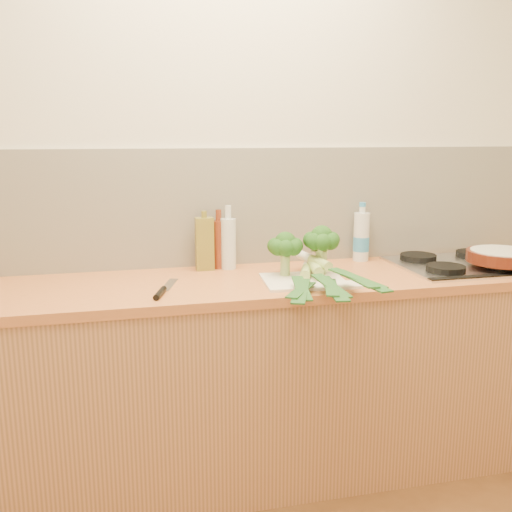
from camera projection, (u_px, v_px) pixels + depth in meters
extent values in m
plane|color=beige|center=(232.00, 179.00, 2.62)|extent=(3.50, 0.00, 3.50)
cube|color=silver|center=(233.00, 207.00, 2.64)|extent=(3.20, 0.02, 0.54)
cube|color=#BB7D4E|center=(247.00, 382.00, 2.52)|extent=(3.20, 0.60, 0.86)
cube|color=#CA723B|center=(246.00, 284.00, 2.42)|extent=(3.20, 0.62, 0.04)
cube|color=silver|center=(460.00, 265.00, 2.65)|extent=(0.58, 0.50, 0.01)
cube|color=black|center=(491.00, 275.00, 2.43)|extent=(0.58, 0.04, 0.01)
cylinder|color=black|center=(446.00, 269.00, 2.50)|extent=(0.17, 0.17, 0.03)
cylinder|color=black|center=(505.00, 265.00, 2.57)|extent=(0.17, 0.17, 0.03)
cylinder|color=black|center=(418.00, 257.00, 2.73)|extent=(0.17, 0.17, 0.03)
cylinder|color=black|center=(474.00, 254.00, 2.79)|extent=(0.17, 0.17, 0.03)
cube|color=white|center=(309.00, 281.00, 2.37)|extent=(0.40, 0.31, 0.01)
cylinder|color=#98B469|center=(285.00, 266.00, 2.43)|extent=(0.04, 0.04, 0.08)
sphere|color=#163E11|center=(285.00, 243.00, 2.41)|extent=(0.09, 0.09, 0.09)
sphere|color=#163E11|center=(295.00, 246.00, 2.42)|extent=(0.07, 0.07, 0.07)
sphere|color=#163E11|center=(289.00, 245.00, 2.45)|extent=(0.07, 0.07, 0.07)
sphere|color=#163E11|center=(280.00, 245.00, 2.45)|extent=(0.07, 0.07, 0.07)
sphere|color=#163E11|center=(275.00, 246.00, 2.42)|extent=(0.07, 0.07, 0.07)
sphere|color=#163E11|center=(278.00, 248.00, 2.38)|extent=(0.07, 0.07, 0.07)
sphere|color=#163E11|center=(286.00, 248.00, 2.37)|extent=(0.07, 0.07, 0.07)
sphere|color=#163E11|center=(294.00, 248.00, 2.38)|extent=(0.07, 0.07, 0.07)
cylinder|color=#98B469|center=(321.00, 262.00, 2.45)|extent=(0.05, 0.05, 0.10)
sphere|color=#163E11|center=(322.00, 237.00, 2.43)|extent=(0.10, 0.10, 0.10)
sphere|color=#163E11|center=(331.00, 240.00, 2.44)|extent=(0.07, 0.07, 0.07)
sphere|color=#163E11|center=(325.00, 239.00, 2.47)|extent=(0.07, 0.07, 0.07)
sphere|color=#163E11|center=(316.00, 239.00, 2.47)|extent=(0.07, 0.07, 0.07)
sphere|color=#163E11|center=(311.00, 240.00, 2.44)|extent=(0.07, 0.07, 0.07)
sphere|color=#163E11|center=(314.00, 242.00, 2.41)|extent=(0.07, 0.07, 0.07)
sphere|color=#163E11|center=(323.00, 242.00, 2.39)|extent=(0.07, 0.07, 0.07)
sphere|color=#163E11|center=(331.00, 242.00, 2.41)|extent=(0.07, 0.07, 0.07)
cylinder|color=white|center=(307.00, 266.00, 2.52)|extent=(0.08, 0.11, 0.04)
cylinder|color=#A4BD5E|center=(306.00, 272.00, 2.40)|extent=(0.09, 0.14, 0.04)
cube|color=#174118|center=(301.00, 290.00, 2.13)|extent=(0.20, 0.28, 0.02)
cube|color=#174118|center=(301.00, 291.00, 2.11)|extent=(0.17, 0.33, 0.01)
cube|color=#174118|center=(302.00, 288.00, 2.14)|extent=(0.09, 0.28, 0.02)
cylinder|color=white|center=(309.00, 260.00, 2.54)|extent=(0.06, 0.14, 0.04)
cylinder|color=#A4BD5E|center=(315.00, 268.00, 2.40)|extent=(0.07, 0.17, 0.04)
cube|color=#174118|center=(331.00, 287.00, 2.09)|extent=(0.14, 0.30, 0.02)
cube|color=#174118|center=(333.00, 288.00, 2.07)|extent=(0.10, 0.34, 0.01)
cube|color=#174118|center=(331.00, 285.00, 2.10)|extent=(0.06, 0.28, 0.02)
cylinder|color=white|center=(306.00, 257.00, 2.52)|extent=(0.06, 0.13, 0.04)
cylinder|color=#A4BD5E|center=(320.00, 263.00, 2.40)|extent=(0.06, 0.16, 0.04)
cube|color=#174118|center=(358.00, 280.00, 2.13)|extent=(0.05, 0.30, 0.02)
cube|color=#174118|center=(361.00, 280.00, 2.11)|extent=(0.10, 0.34, 0.01)
cube|color=#174118|center=(357.00, 278.00, 2.14)|extent=(0.14, 0.28, 0.02)
cube|color=silver|center=(169.00, 285.00, 2.32)|extent=(0.09, 0.19, 0.00)
cylinder|color=black|center=(160.00, 293.00, 2.16)|extent=(0.06, 0.13, 0.02)
cylinder|color=#541B0E|center=(502.00, 256.00, 2.56)|extent=(0.31, 0.31, 0.05)
cylinder|color=beige|center=(503.00, 251.00, 2.55)|extent=(0.28, 0.28, 0.00)
cube|color=olive|center=(205.00, 244.00, 2.56)|extent=(0.08, 0.05, 0.24)
cylinder|color=olive|center=(204.00, 214.00, 2.53)|extent=(0.02, 0.02, 0.03)
cylinder|color=silver|center=(228.00, 244.00, 2.58)|extent=(0.07, 0.07, 0.23)
cylinder|color=silver|center=(228.00, 212.00, 2.55)|extent=(0.03, 0.03, 0.06)
cylinder|color=maroon|center=(219.00, 244.00, 2.60)|extent=(0.06, 0.06, 0.22)
cylinder|color=maroon|center=(218.00, 215.00, 2.57)|extent=(0.03, 0.03, 0.05)
cylinder|color=silver|center=(361.00, 237.00, 2.75)|extent=(0.08, 0.08, 0.23)
cylinder|color=silver|center=(362.00, 210.00, 2.72)|extent=(0.03, 0.03, 0.03)
cylinder|color=#3488C6|center=(361.00, 244.00, 2.76)|extent=(0.08, 0.08, 0.07)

